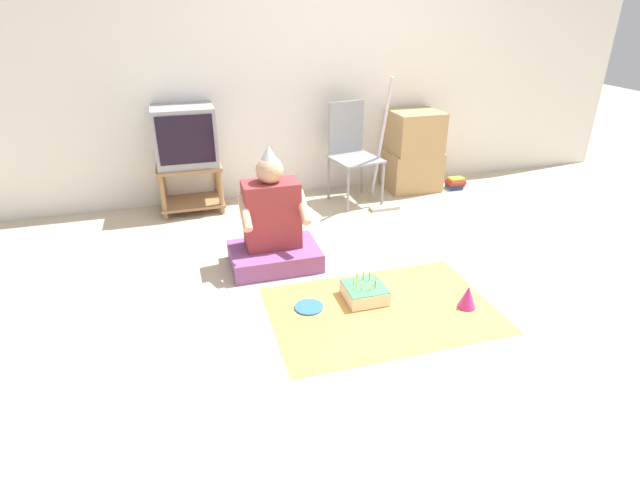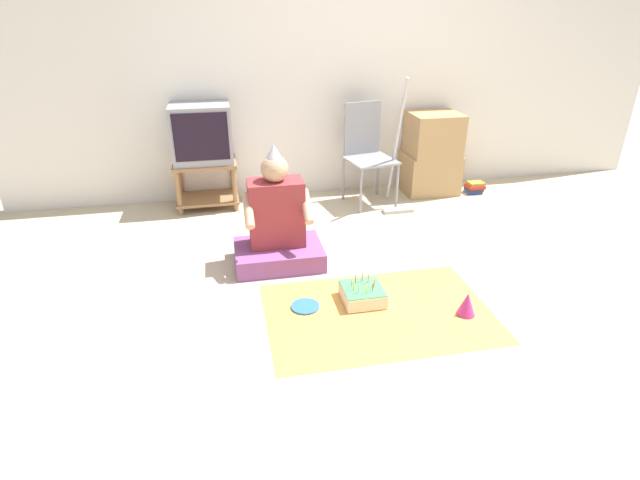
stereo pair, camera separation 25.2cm
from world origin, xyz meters
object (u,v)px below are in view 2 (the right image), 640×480
Objects in this scene: tv at (202,134)px; cardboard_box_stack at (432,154)px; book_pile at (475,187)px; person_seated at (277,227)px; folding_chair at (367,148)px; birthday_cake at (363,294)px; paper_plate at (305,306)px; party_hat_blue at (467,304)px; dust_mop at (397,173)px.

tv reaches higher than cardboard_box_stack.
cardboard_box_stack reaches higher than book_pile.
person_seated reaches higher than book_pile.
folding_chair is 1.86m from birthday_cake.
birthday_cake is (-0.51, -1.73, -0.46)m from folding_chair.
book_pile reaches higher than paper_plate.
party_hat_blue is at bearing -15.87° from paper_plate.
person_seated is 3.40× the size of birthday_cake.
cardboard_box_stack is 0.89× the size of person_seated.
cardboard_box_stack is 4.34× the size of paper_plate.
cardboard_box_stack is at bearing -1.14° from tv.
paper_plate is at bearing -117.11° from folding_chair.
paper_plate is (0.09, -0.64, -0.27)m from person_seated.
person_seated reaches higher than birthday_cake.
cardboard_box_stack is 0.60m from dust_mop.
dust_mop is 1.34× the size of person_seated.
book_pile is (0.44, -0.13, -0.33)m from cardboard_box_stack.
birthday_cake is (-1.21, -1.83, -0.33)m from cardboard_box_stack.
party_hat_blue is at bearing -25.01° from birthday_cake.
folding_chair is 0.77× the size of dust_mop.
person_seated is (-1.19, -0.82, -0.06)m from dust_mop.
tv is at bearing 166.48° from dust_mop.
party_hat_blue is at bearing -106.48° from cardboard_box_stack.
book_pile is (0.91, 0.23, -0.28)m from dust_mop.
cardboard_box_stack is 4.53× the size of book_pile.
tv is at bearing 174.45° from folding_chair.
birthday_cake is 1.74× the size of party_hat_blue.
party_hat_blue is (1.05, -0.92, -0.20)m from person_seated.
paper_plate is (-1.10, -1.46, -0.33)m from dust_mop.
cardboard_box_stack reaches higher than paper_plate.
book_pile is at bearing -3.87° from tv.
cardboard_box_stack is 3.03× the size of birthday_cake.
birthday_cake reaches higher than paper_plate.
party_hat_blue is at bearing -94.71° from dust_mop.
paper_plate is at bearing -139.92° from book_pile.
book_pile is 0.20× the size of person_seated.
paper_plate is at bearing 164.13° from party_hat_blue.
person_seated is at bearing 97.82° from paper_plate.
folding_chair is 6.16× the size of party_hat_blue.
tv reaches higher than book_pile.
person_seated is at bearing -145.37° from dust_mop.
person_seated is at bearing -67.64° from tv.
cardboard_box_stack is at bearing 35.40° from person_seated.
folding_chair is at bearing 178.35° from book_pile.
person_seated is 4.88× the size of paper_plate.
tv is 1.50m from folding_chair.
birthday_cake is 0.65m from party_hat_blue.
folding_chair is 2.05m from party_hat_blue.
folding_chair is 0.38m from dust_mop.
dust_mop is 6.84× the size of book_pile.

